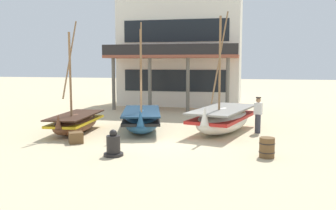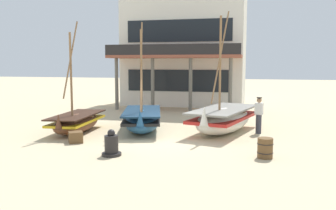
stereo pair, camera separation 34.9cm
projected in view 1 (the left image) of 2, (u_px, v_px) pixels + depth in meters
name	position (u px, v px, depth m)	size (l,w,h in m)	color
ground_plane	(163.00, 141.00, 15.20)	(120.00, 120.00, 0.00)	#CCB78E
fishing_boat_near_left	(223.00, 119.00, 17.08)	(3.15, 5.27, 5.63)	silver
fishing_boat_centre_large	(142.00, 119.00, 17.32)	(2.79, 4.64, 5.18)	#23517A
fishing_boat_far_right	(76.00, 122.00, 16.95)	(1.82, 3.98, 5.17)	brown
fisherman_by_hull	(258.00, 115.00, 16.80)	(0.41, 0.32, 1.68)	#33333D
capstan_winch	(113.00, 146.00, 12.71)	(0.69, 0.69, 0.94)	black
wooden_barrel	(267.00, 148.00, 12.48)	(0.56, 0.56, 0.70)	brown
cargo_crate	(76.00, 138.00, 14.75)	(0.55, 0.55, 0.46)	brown
harbor_building_main	(183.00, 34.00, 29.01)	(9.49, 9.04, 11.04)	silver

